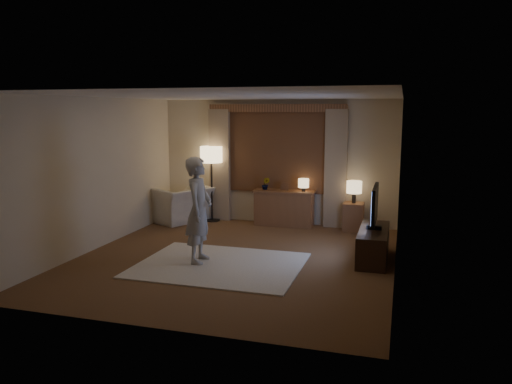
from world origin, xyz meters
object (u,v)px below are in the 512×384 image
at_px(armchair, 181,204).
at_px(side_table, 353,217).
at_px(person, 199,210).
at_px(tv_stand, 373,244).
at_px(sideboard, 284,209).

height_order(armchair, side_table, armchair).
bearing_deg(person, armchair, 25.55).
bearing_deg(side_table, tv_stand, -75.11).
relative_size(sideboard, person, 0.73).
bearing_deg(sideboard, side_table, -2.01).
height_order(sideboard, person, person).
relative_size(sideboard, side_table, 2.14).
bearing_deg(person, tv_stand, -75.13).
xyz_separation_m(sideboard, person, (-0.69, -2.88, 0.50)).
distance_m(sideboard, side_table, 1.43).
relative_size(sideboard, armchair, 1.04).
height_order(sideboard, side_table, sideboard).
relative_size(armchair, tv_stand, 0.82).
distance_m(side_table, tv_stand, 1.95).
bearing_deg(side_table, person, -126.79).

